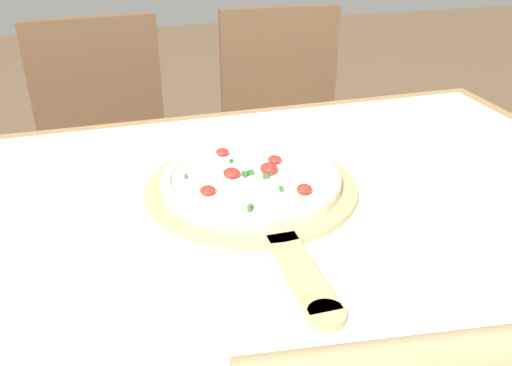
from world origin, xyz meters
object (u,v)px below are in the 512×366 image
Objects in this scene: pizza at (251,178)px; rolling_pin at (396,359)px; chair_left at (108,151)px; pizza_peel at (254,192)px; chair_right at (284,131)px.

pizza reaches higher than rolling_pin.
pizza is at bearing -75.86° from chair_left.
pizza_peel is 0.62× the size of chair_right.
pizza_peel is at bearing 95.12° from rolling_pin.
chair_left is at bearing 103.46° from rolling_pin.
rolling_pin is 1.23m from chair_left.
chair_left is at bearing 108.44° from pizza.
pizza_peel is at bearing -76.31° from chair_left.
chair_right is at bearing 67.18° from pizza_peel.
rolling_pin is at bearing -80.84° from chair_left.
chair_left is at bearing -175.12° from chair_right.
pizza_peel is 0.82m from chair_left.
rolling_pin is 0.50× the size of chair_right.
chair_left reaches higher than pizza_peel.
pizza_peel is 0.43m from rolling_pin.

